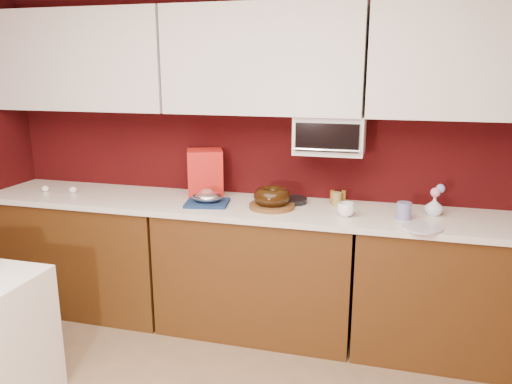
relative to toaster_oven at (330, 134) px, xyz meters
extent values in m
cube|color=#370708|center=(-0.45, 0.15, -0.12)|extent=(4.00, 0.02, 2.50)
cube|color=#4D2C0F|center=(-1.78, -0.17, -0.95)|extent=(1.31, 0.58, 0.86)
cube|color=#4D2C0F|center=(-0.45, -0.17, -0.95)|extent=(1.31, 0.58, 0.86)
cube|color=#4D2C0F|center=(0.88, -0.17, -0.95)|extent=(1.31, 0.58, 0.86)
cube|color=white|center=(-0.45, -0.17, -0.49)|extent=(4.00, 0.62, 0.04)
cube|color=white|center=(-1.78, -0.02, 0.48)|extent=(1.31, 0.33, 0.70)
cube|color=white|center=(-0.45, -0.02, 0.48)|extent=(1.31, 0.33, 0.70)
cube|color=white|center=(0.88, -0.02, 0.48)|extent=(1.31, 0.33, 0.70)
cube|color=white|center=(0.00, 0.00, 0.00)|extent=(0.45, 0.30, 0.25)
cube|color=black|center=(0.00, -0.16, 0.00)|extent=(0.40, 0.02, 0.18)
cylinder|color=silver|center=(0.00, -0.18, -0.07)|extent=(0.42, 0.02, 0.02)
cylinder|color=brown|center=(-0.34, -0.19, -0.46)|extent=(0.38, 0.38, 0.03)
torus|color=black|center=(-0.34, -0.19, -0.39)|extent=(0.30, 0.30, 0.10)
cube|color=navy|center=(-0.79, -0.23, -0.46)|extent=(0.32, 0.29, 0.02)
ellipsoid|color=silver|center=(-0.79, -0.23, -0.42)|extent=(0.23, 0.20, 0.07)
ellipsoid|color=#A3504A|center=(-0.79, -0.23, -0.40)|extent=(0.12, 0.11, 0.06)
cube|color=#AC0B1D|center=(-0.88, 0.00, -0.31)|extent=(0.31, 0.30, 0.34)
cylinder|color=black|center=(-0.23, -0.03, -0.46)|extent=(0.26, 0.26, 0.03)
imported|color=white|center=(0.15, -0.26, -0.42)|extent=(0.10, 0.10, 0.10)
cylinder|color=navy|center=(0.49, -0.23, -0.42)|extent=(0.10, 0.10, 0.11)
imported|color=silver|center=(0.68, -0.09, -0.41)|extent=(0.10, 0.10, 0.13)
sphere|color=pink|center=(0.68, -0.09, -0.33)|extent=(0.06, 0.06, 0.06)
sphere|color=#8193CE|center=(0.71, -0.07, -0.30)|extent=(0.06, 0.06, 0.06)
cylinder|color=silver|center=(0.60, -0.40, -0.47)|extent=(0.29, 0.29, 0.01)
cylinder|color=brown|center=(0.03, 0.02, -0.43)|extent=(0.04, 0.04, 0.09)
cylinder|color=olive|center=(0.07, -0.04, -0.43)|extent=(0.08, 0.08, 0.09)
ellipsoid|color=white|center=(-2.08, -0.20, -0.45)|extent=(0.06, 0.05, 0.04)
ellipsoid|color=white|center=(-1.86, -0.18, -0.45)|extent=(0.07, 0.06, 0.05)
cylinder|color=brown|center=(0.10, 0.02, -0.43)|extent=(0.03, 0.03, 0.10)
camera|label=1|loc=(0.38, -3.29, 0.43)|focal=35.00mm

